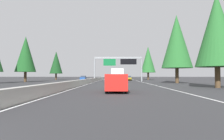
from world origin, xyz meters
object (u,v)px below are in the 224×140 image
Objects in this scene: conifer_left_near at (26,54)px; sedan_near_right at (123,77)px; conifer_right_mid at (148,60)px; minivan_far_right at (116,77)px; sign_gantry_overhead at (119,62)px; conifer_right_near at (177,41)px; conifer_left_mid at (56,62)px; box_truck_near_center at (117,75)px; sedan_far_left at (128,78)px; conifer_right_foreground at (217,30)px; pickup_mid_left at (110,76)px; minivan_mid_right at (116,82)px; bus_far_center at (116,75)px; sedan_distant_b at (110,77)px; oncoming_near at (83,78)px.

sedan_near_right is at bearing -30.45° from conifer_left_near.
minivan_far_right is at bearing 38.48° from conifer_right_mid.
conifer_right_near is (-10.28, -11.84, 3.48)m from sign_gantry_overhead.
conifer_left_mid is (18.46, 22.28, 1.14)m from sign_gantry_overhead.
box_truck_near_center reaches higher than minivan_far_right.
sign_gantry_overhead is 11.36m from sedan_far_left.
conifer_right_foreground is 0.86× the size of conifer_right_near.
box_truck_near_center reaches higher than sedan_far_left.
conifer_left_mid is at bearing 50.36° from sign_gantry_overhead.
sedan_far_left is 0.31× the size of conifer_right_near.
conifer_left_mid is (-1.86, 33.36, -1.12)m from conifer_right_mid.
conifer_right_foreground is 1.00× the size of conifer_right_mid.
pickup_mid_left is 0.50× the size of conifer_left_near.
sign_gantry_overhead is 1.23× the size of conifer_left_mid.
minivan_mid_right is 77.47m from bus_far_center.
conifer_left_mid reaches higher than box_truck_near_center.
sedan_far_left is at bearing -173.96° from bus_far_center.
sedan_near_right is 22.40m from conifer_right_mid.
sign_gantry_overhead is at bearing 25.72° from conifer_right_foreground.
bus_far_center is at bearing -173.37° from pickup_mid_left.
box_truck_near_center is 43.78m from minivan_far_right.
conifer_right_mid is at bearing 1.43° from conifer_right_near.
minivan_far_right reaches higher than sedan_distant_b.
oncoming_near is 0.43× the size of conifer_left_mid.
box_truck_near_center is at bearing -179.77° from bus_far_center.
bus_far_center is 54.58m from conifer_left_near.
sign_gantry_overhead is at bearing 176.03° from sedan_near_right.
minivan_mid_right is at bearing 177.20° from sedan_near_right.
conifer_right_near is 1.37× the size of conifer_left_mid.
conifer_right_foreground is at bearing -141.78° from conifer_left_mid.
box_truck_near_center is 0.60× the size of conifer_right_near.
sedan_far_left is 0.79× the size of pickup_mid_left.
pickup_mid_left is (110.02, 3.73, -0.04)m from minivan_mid_right.
minivan_mid_right is at bearing 149.37° from conifer_right_near.
box_truck_near_center is at bearing 169.08° from sedan_far_left.
conifer_right_near reaches higher than pickup_mid_left.
sedan_distant_b is at bearing 6.87° from sedan_far_left.
conifer_right_mid is (30.60, 0.76, -1.22)m from conifer_right_near.
sedan_near_right is 1.00× the size of oncoming_near.
sedan_far_left is 0.43× the size of conifer_left_mid.
bus_far_center is 35.28m from conifer_left_mid.
sedan_distant_b is 0.36× the size of conifer_right_foreground.
conifer_right_mid is at bearing -155.39° from bus_far_center.
minivan_mid_right is 0.89× the size of pickup_mid_left.
pickup_mid_left is at bearing 9.11° from conifer_right_foreground.
conifer_left_near reaches higher than minivan_mid_right.
bus_far_center is (5.95, 3.45, 1.03)m from sedan_near_right.
conifer_left_near is 22.11m from conifer_left_mid.
sedan_far_left is (41.48, -3.86, -0.27)m from minivan_mid_right.
sedan_near_right is 51.71m from conifer_right_near.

